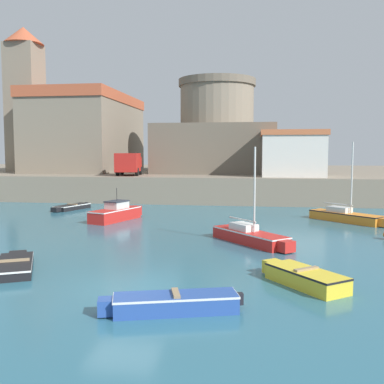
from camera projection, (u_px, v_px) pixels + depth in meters
ground_plane at (123, 289)px, 15.83m from camera, size 200.00×200.00×0.00m
quay_seawall at (222, 179)px, 60.04m from camera, size 120.00×40.00×2.49m
sailboat_orange_0 at (347, 216)px, 30.98m from camera, size 4.84×4.80×5.49m
dinghy_blue_1 at (173, 302)px, 13.48m from camera, size 4.31×2.01×0.63m
sailboat_red_2 at (250, 236)px, 23.68m from camera, size 4.34×4.85×5.08m
dinghy_yellow_3 at (304, 277)px, 16.21m from camera, size 3.02×3.54×0.67m
motorboat_red_5 at (117, 213)px, 31.61m from camera, size 2.77×5.03×2.29m
dinghy_black_7 at (72, 207)px, 37.53m from camera, size 2.21×3.94×0.49m
dinghy_black_8 at (15, 265)px, 18.30m from camera, size 2.72×4.06×0.48m
church at (80, 128)px, 54.78m from camera, size 13.91×17.46×16.89m
fortress at (217, 139)px, 51.85m from camera, size 13.15×13.15×10.56m
harbor_shed_mid_row at (293, 153)px, 42.43m from camera, size 6.07×4.62×4.36m
truck_on_quay at (129, 163)px, 44.43m from camera, size 2.59×4.51×2.20m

